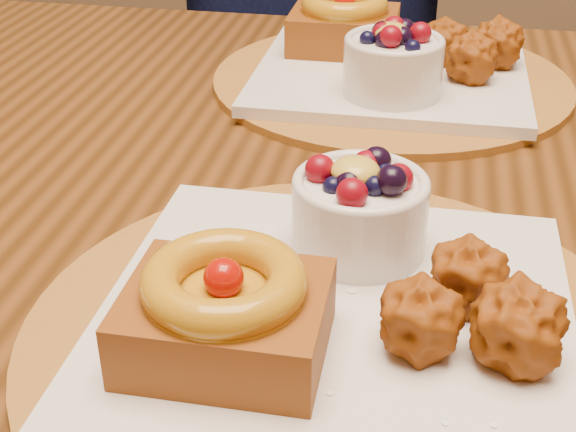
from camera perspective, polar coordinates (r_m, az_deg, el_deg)
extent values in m
cube|color=#3A200A|center=(0.69, 5.78, 1.35)|extent=(1.60, 0.90, 0.04)
cylinder|color=brown|center=(0.49, 3.32, -8.41)|extent=(0.38, 0.38, 0.01)
cube|color=silver|center=(0.48, 3.35, -7.49)|extent=(0.28, 0.28, 0.01)
cube|color=#4F2407|center=(0.44, -4.45, -7.50)|extent=(0.11, 0.09, 0.04)
torus|color=#955A09|center=(0.43, -4.59, -4.65)|extent=(0.09, 0.09, 0.02)
sphere|color=#970A02|center=(0.43, -4.60, -4.43)|extent=(0.02, 0.02, 0.02)
sphere|color=#92400A|center=(0.49, 12.57, -4.19)|extent=(0.04, 0.04, 0.04)
sphere|color=#92400A|center=(0.45, 9.27, -7.28)|extent=(0.04, 0.04, 0.04)
sphere|color=#92400A|center=(0.45, 15.87, -7.84)|extent=(0.04, 0.04, 0.04)
cylinder|color=silver|center=(0.53, 5.09, -0.01)|extent=(0.09, 0.09, 0.05)
torus|color=silver|center=(0.52, 5.22, 2.38)|extent=(0.09, 0.09, 0.01)
ellipsoid|color=gold|center=(0.51, 4.81, 3.20)|extent=(0.03, 0.03, 0.02)
cylinder|color=brown|center=(0.88, 7.32, 9.55)|extent=(0.38, 0.38, 0.01)
cube|color=silver|center=(0.87, 7.37, 10.16)|extent=(0.28, 0.28, 0.01)
cube|color=#4F2407|center=(0.92, 3.99, 13.06)|extent=(0.12, 0.10, 0.04)
torus|color=#955A09|center=(0.91, 4.05, 14.78)|extent=(0.10, 0.10, 0.02)
sphere|color=#970A02|center=(0.91, 4.06, 14.90)|extent=(0.02, 0.02, 0.02)
sphere|color=#92400A|center=(0.84, 12.85, 10.77)|extent=(0.05, 0.05, 0.05)
sphere|color=#92400A|center=(0.89, 11.02, 12.01)|extent=(0.05, 0.05, 0.05)
sphere|color=#92400A|center=(0.89, 14.62, 11.64)|extent=(0.05, 0.05, 0.05)
cylinder|color=silver|center=(0.79, 7.46, 10.42)|extent=(0.10, 0.10, 0.05)
torus|color=silver|center=(0.78, 7.59, 12.25)|extent=(0.10, 0.10, 0.01)
ellipsoid|color=gold|center=(0.78, 7.33, 12.83)|extent=(0.03, 0.03, 0.02)
cube|color=black|center=(1.48, 2.30, 5.23)|extent=(0.52, 0.52, 0.04)
cylinder|color=black|center=(1.43, -4.77, -6.57)|extent=(0.04, 0.04, 0.42)
cylinder|color=black|center=(1.46, 10.09, -6.06)|extent=(0.04, 0.04, 0.42)
cylinder|color=black|center=(1.74, -4.50, 0.79)|extent=(0.04, 0.04, 0.42)
cylinder|color=black|center=(1.77, 7.67, 1.08)|extent=(0.04, 0.04, 0.42)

